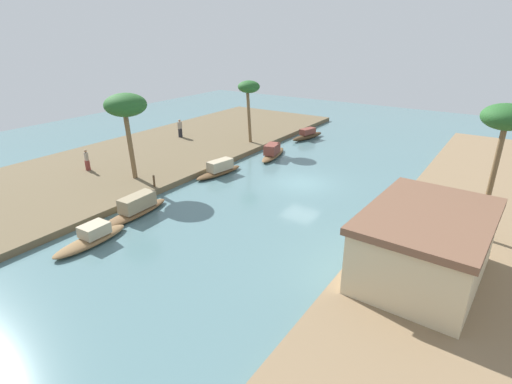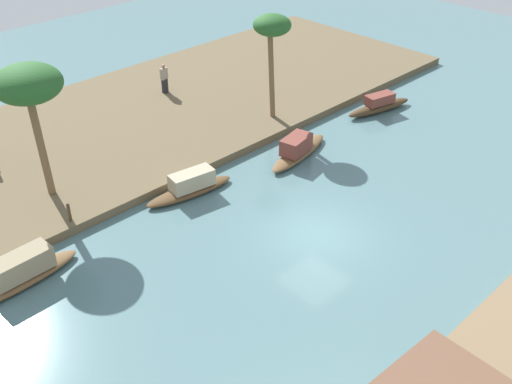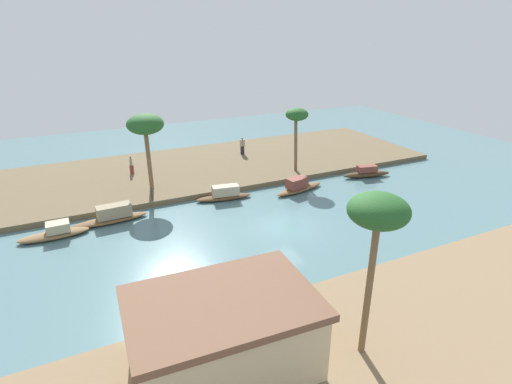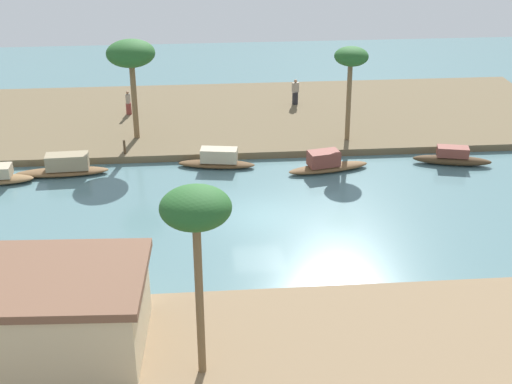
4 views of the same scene
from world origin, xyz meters
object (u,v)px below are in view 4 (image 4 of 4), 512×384
(person_by_mooring, at_px, (128,105))
(sampan_with_tall_canopy, at_px, (64,167))
(sampan_midstream, at_px, (218,160))
(riverside_building, at_px, (48,311))
(sampan_upstream_small, at_px, (452,158))
(sampan_with_red_awning, at_px, (326,164))
(palm_tree_left_far, at_px, (131,55))
(palm_tree_right_tall, at_px, (196,214))
(mooring_post, at_px, (124,147))
(person_on_near_bank, at_px, (295,94))
(palm_tree_left_near, at_px, (351,60))

(person_by_mooring, bearing_deg, sampan_with_tall_canopy, 177.03)
(sampan_midstream, distance_m, riverside_building, 17.49)
(sampan_upstream_small, distance_m, sampan_with_red_awning, 7.37)
(person_by_mooring, distance_m, riverside_building, 24.48)
(palm_tree_left_far, height_order, palm_tree_right_tall, palm_tree_right_tall)
(sampan_midstream, relative_size, palm_tree_right_tall, 0.66)
(sampan_with_red_awning, xyz_separation_m, mooring_post, (11.42, -2.49, 0.39))
(sampan_upstream_small, distance_m, person_on_near_bank, 12.79)
(palm_tree_left_far, bearing_deg, sampan_midstream, 139.85)
(person_by_mooring, bearing_deg, mooring_post, -161.94)
(sampan_with_red_awning, height_order, mooring_post, mooring_post)
(sampan_with_tall_canopy, bearing_deg, sampan_upstream_small, 176.51)
(sampan_with_tall_canopy, distance_m, palm_tree_left_near, 17.46)
(sampan_upstream_small, distance_m, palm_tree_left_far, 19.56)
(palm_tree_left_near, distance_m, palm_tree_left_far, 12.86)
(person_by_mooring, bearing_deg, palm_tree_right_tall, -154.63)
(sampan_with_tall_canopy, xyz_separation_m, sampan_with_red_awning, (-14.60, 0.73, -0.02))
(palm_tree_right_tall, bearing_deg, sampan_midstream, -93.60)
(person_by_mooring, relative_size, palm_tree_left_far, 0.27)
(palm_tree_right_tall, bearing_deg, riverside_building, -18.12)
(person_by_mooring, height_order, riverside_building, riverside_building)
(sampan_with_red_awning, relative_size, mooring_post, 5.88)
(mooring_post, distance_m, palm_tree_right_tall, 20.57)
(palm_tree_left_far, relative_size, riverside_building, 0.84)
(palm_tree_left_near, bearing_deg, sampan_upstream_small, 147.88)
(sampan_with_red_awning, relative_size, person_by_mooring, 3.01)
(person_on_near_bank, xyz_separation_m, mooring_post, (11.04, 7.99, -0.34))
(sampan_midstream, distance_m, person_by_mooring, 10.01)
(palm_tree_left_near, height_order, palm_tree_right_tall, palm_tree_right_tall)
(sampan_midstream, relative_size, riverside_building, 0.63)
(palm_tree_left_far, bearing_deg, sampan_with_tall_canopy, 49.93)
(sampan_with_red_awning, xyz_separation_m, person_by_mooring, (11.71, -9.34, 0.63))
(sampan_with_red_awning, relative_size, sampan_midstream, 1.07)
(sampan_with_red_awning, height_order, palm_tree_left_far, palm_tree_left_far)
(palm_tree_right_tall, bearing_deg, person_by_mooring, -80.25)
(palm_tree_left_near, bearing_deg, person_by_mooring, -22.26)
(person_on_near_bank, height_order, person_by_mooring, person_on_near_bank)
(sampan_upstream_small, height_order, person_on_near_bank, person_on_near_bank)
(person_on_near_bank, bearing_deg, palm_tree_left_near, -84.36)
(palm_tree_right_tall, bearing_deg, sampan_upstream_small, -130.31)
(palm_tree_left_near, bearing_deg, mooring_post, 5.50)
(mooring_post, relative_size, palm_tree_right_tall, 0.12)
(sampan_with_tall_canopy, relative_size, person_on_near_bank, 2.93)
(person_by_mooring, distance_m, palm_tree_right_tall, 27.11)
(sampan_upstream_small, bearing_deg, palm_tree_right_tall, 62.60)
(sampan_upstream_small, relative_size, palm_tree_left_near, 0.80)
(sampan_upstream_small, relative_size, sampan_with_tall_canopy, 0.88)
(palm_tree_right_tall, distance_m, riverside_building, 7.16)
(mooring_post, relative_size, palm_tree_left_far, 0.14)
(palm_tree_left_near, relative_size, palm_tree_left_far, 0.94)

